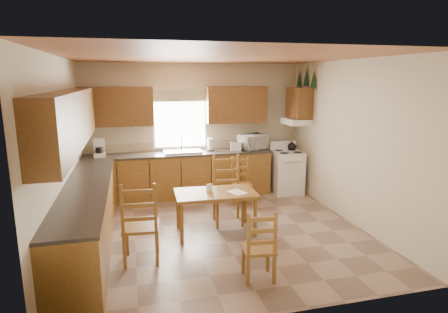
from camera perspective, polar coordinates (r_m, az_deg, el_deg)
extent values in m
plane|color=#856C5C|center=(6.09, -0.69, -11.29)|extent=(4.50, 4.50, 0.00)
plane|color=#985C37|center=(5.61, -0.76, 14.97)|extent=(4.50, 4.50, 0.00)
plane|color=beige|center=(5.63, -23.59, 0.16)|extent=(4.50, 4.50, 0.00)
plane|color=beige|center=(6.59, 18.68, 2.10)|extent=(4.50, 4.50, 0.00)
plane|color=beige|center=(7.88, -4.55, 4.19)|extent=(4.50, 4.50, 0.00)
plane|color=beige|center=(3.61, 7.66, -5.08)|extent=(4.50, 4.50, 0.00)
cube|color=brown|center=(7.71, -6.81, -2.92)|extent=(3.75, 0.60, 0.88)
cube|color=brown|center=(5.69, -20.05, -9.01)|extent=(0.60, 3.60, 0.88)
cube|color=#38312D|center=(7.61, -6.90, 0.43)|extent=(3.75, 0.63, 0.04)
cube|color=#38312D|center=(5.55, -20.39, -4.55)|extent=(0.63, 3.60, 0.04)
cube|color=tan|center=(7.87, -7.19, 1.62)|extent=(3.75, 0.01, 0.18)
cube|color=brown|center=(7.56, -16.13, 7.30)|extent=(1.41, 0.33, 0.75)
cube|color=brown|center=(7.86, 1.86, 7.91)|extent=(1.25, 0.33, 0.75)
cube|color=brown|center=(5.39, -22.55, 5.20)|extent=(0.33, 3.60, 0.75)
cube|color=brown|center=(7.88, 11.38, 8.02)|extent=(0.33, 0.62, 0.62)
cube|color=white|center=(7.89, 10.94, 5.27)|extent=(0.44, 0.62, 0.12)
cube|color=white|center=(7.78, -6.72, 5.54)|extent=(1.13, 0.02, 1.18)
cube|color=white|center=(7.78, -6.72, 5.53)|extent=(1.05, 0.01, 1.10)
cube|color=#496034|center=(7.71, -6.78, 9.21)|extent=(1.19, 0.01, 0.24)
cube|color=silver|center=(7.61, -6.34, 0.76)|extent=(0.75, 0.45, 0.04)
cone|color=#133A1D|center=(7.64, 13.48, 11.42)|extent=(0.22, 0.22, 0.36)
cone|color=#133A1D|center=(7.92, 12.41, 11.76)|extent=(0.22, 0.22, 0.36)
cone|color=#133A1D|center=(8.21, 11.38, 11.52)|extent=(0.22, 0.22, 0.36)
cube|color=white|center=(8.04, 9.62, -2.43)|extent=(0.64, 0.66, 0.87)
cube|color=white|center=(7.52, -18.47, 1.14)|extent=(0.19, 0.22, 0.31)
cylinder|color=white|center=(7.73, -2.12, 1.84)|extent=(0.12, 0.12, 0.26)
cube|color=white|center=(7.74, 1.81, 1.55)|extent=(0.24, 0.18, 0.18)
imported|color=white|center=(7.92, 4.41, 2.24)|extent=(0.63, 0.55, 0.31)
cube|color=brown|center=(5.93, -1.29, -8.50)|extent=(1.27, 0.76, 0.67)
cube|color=brown|center=(5.09, -12.61, -9.65)|extent=(0.50, 0.48, 1.11)
cube|color=brown|center=(4.62, 5.31, -13.15)|extent=(0.41, 0.39, 0.89)
cube|color=brown|center=(6.22, 0.62, -5.25)|extent=(0.51, 0.49, 1.13)
cube|color=brown|center=(7.25, 2.75, -3.75)|extent=(0.41, 0.39, 0.89)
cube|color=white|center=(5.82, 2.00, -5.44)|extent=(0.31, 0.35, 0.00)
cube|color=white|center=(5.83, -2.26, -4.79)|extent=(0.09, 0.03, 0.12)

